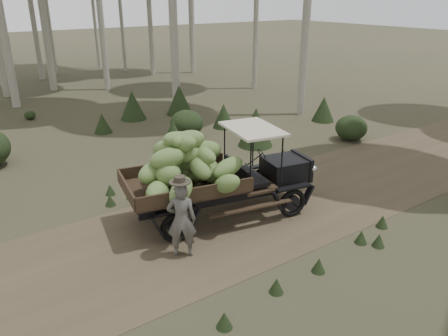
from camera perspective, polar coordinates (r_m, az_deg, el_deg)
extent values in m
plane|color=#473D2B|center=(9.50, -7.96, -9.81)|extent=(120.00, 120.00, 0.00)
cube|color=brown|center=(9.50, -7.96, -9.79)|extent=(70.00, 4.00, 0.01)
cube|color=black|center=(10.88, 7.83, -0.06)|extent=(1.07, 1.04, 0.51)
cube|color=black|center=(11.14, 10.07, 0.34)|extent=(0.26, 0.93, 0.58)
cube|color=black|center=(10.26, 1.66, -0.69)|extent=(0.31, 1.29, 0.51)
cube|color=#38281C|center=(9.85, -5.19, -2.36)|extent=(2.86, 2.12, 0.07)
cube|color=#38281C|center=(10.52, -6.71, 0.18)|extent=(2.56, 0.53, 0.30)
cube|color=#38281C|center=(9.06, -3.49, -3.39)|extent=(2.56, 0.53, 0.30)
cube|color=#38281C|center=(9.49, -12.65, -2.71)|extent=(0.36, 1.65, 0.30)
cube|color=beige|center=(10.08, 3.78, 5.13)|extent=(1.34, 1.75, 0.06)
cube|color=black|center=(10.61, -0.77, -2.51)|extent=(4.21, 0.87, 0.17)
cube|color=black|center=(10.03, 0.82, -4.03)|extent=(4.21, 0.87, 0.17)
torus|color=black|center=(11.60, 5.00, -1.58)|extent=(0.72, 0.25, 0.70)
torus|color=black|center=(10.45, 8.92, -4.53)|extent=(0.72, 0.25, 0.70)
torus|color=black|center=(10.62, -8.77, -4.09)|extent=(0.72, 0.25, 0.70)
torus|color=black|center=(9.35, -6.27, -7.76)|extent=(0.72, 0.25, 0.70)
sphere|color=beige|center=(11.49, 9.25, 1.31)|extent=(0.17, 0.17, 0.17)
sphere|color=beige|center=(10.85, 11.62, -0.12)|extent=(0.17, 0.17, 0.17)
ellipsoid|color=olive|center=(9.76, -1.38, -0.84)|extent=(0.80, 0.74, 0.56)
ellipsoid|color=olive|center=(9.42, -3.17, 0.14)|extent=(0.47, 0.86, 0.68)
ellipsoid|color=olive|center=(9.44, -2.67, 1.75)|extent=(0.45, 0.78, 0.41)
ellipsoid|color=olive|center=(9.42, -5.72, 3.55)|extent=(0.76, 0.79, 0.47)
ellipsoid|color=olive|center=(9.14, -8.68, -3.17)|extent=(0.87, 0.92, 0.51)
ellipsoid|color=olive|center=(9.24, -7.33, -0.76)|extent=(0.74, 0.77, 0.52)
ellipsoid|color=olive|center=(9.47, -4.83, 1.85)|extent=(0.75, 0.70, 0.50)
ellipsoid|color=olive|center=(9.47, -5.78, 3.35)|extent=(0.53, 0.67, 0.48)
ellipsoid|color=olive|center=(10.08, -2.61, -0.40)|extent=(0.88, 0.49, 0.65)
ellipsoid|color=olive|center=(9.71, -4.72, 0.69)|extent=(0.53, 0.74, 0.37)
ellipsoid|color=olive|center=(9.21, -7.41, 1.27)|extent=(0.92, 0.65, 0.56)
ellipsoid|color=olive|center=(9.57, -6.02, 3.42)|extent=(0.76, 0.76, 0.58)
ellipsoid|color=olive|center=(9.90, -4.53, -0.76)|extent=(0.61, 0.71, 0.41)
ellipsoid|color=olive|center=(9.35, -9.61, -0.63)|extent=(0.78, 0.60, 0.54)
ellipsoid|color=olive|center=(9.42, -6.72, 1.48)|extent=(0.52, 0.75, 0.57)
ellipsoid|color=olive|center=(9.43, -4.71, 3.66)|extent=(0.85, 0.59, 0.48)
ellipsoid|color=olive|center=(9.73, -8.22, -1.24)|extent=(0.44, 0.83, 0.48)
ellipsoid|color=olive|center=(10.23, -2.26, 2.31)|extent=(0.81, 0.71, 0.47)
ellipsoid|color=olive|center=(9.61, -7.86, 2.37)|extent=(0.42, 0.87, 0.66)
ellipsoid|color=olive|center=(9.43, -6.05, 3.65)|extent=(0.88, 0.52, 0.56)
ellipsoid|color=olive|center=(9.90, -5.35, -0.48)|extent=(0.41, 0.67, 0.45)
ellipsoid|color=olive|center=(9.47, 0.49, 0.07)|extent=(0.85, 0.39, 0.57)
ellipsoid|color=olive|center=(9.70, -6.04, 2.36)|extent=(0.73, 0.52, 0.49)
ellipsoid|color=olive|center=(9.32, -5.37, 3.22)|extent=(0.59, 0.83, 0.54)
ellipsoid|color=olive|center=(8.85, -5.65, -3.05)|extent=(0.90, 0.75, 0.70)
ellipsoid|color=olive|center=(9.19, 0.38, -2.07)|extent=(0.67, 0.85, 0.65)
imported|color=#504D49|center=(8.70, -5.57, -6.77)|extent=(0.70, 0.63, 1.60)
cylinder|color=#373126|center=(8.34, -5.78, -1.82)|extent=(0.59, 0.59, 0.02)
cylinder|color=#373126|center=(8.32, -5.79, -1.48)|extent=(0.29, 0.29, 0.13)
cone|color=#233319|center=(18.79, -11.86, 8.03)|extent=(1.08, 1.08, 1.20)
cone|color=#233319|center=(17.23, -15.60, 5.67)|extent=(0.68, 0.68, 0.75)
cone|color=#233319|center=(17.25, -0.06, 6.85)|extent=(0.86, 0.86, 0.95)
ellipsoid|color=#233319|center=(16.18, -4.90, 5.83)|extent=(1.22, 1.22, 0.97)
cone|color=#233319|center=(18.61, 12.87, 7.54)|extent=(0.92, 0.92, 1.02)
ellipsoid|color=#233319|center=(16.36, 16.29, 5.06)|extent=(1.12, 1.12, 0.90)
cone|color=#233319|center=(15.14, -6.65, 4.50)|extent=(0.84, 0.84, 0.93)
cone|color=#233319|center=(19.30, -5.85, 8.87)|extent=(1.15, 1.15, 1.28)
ellipsoid|color=#233319|center=(20.17, -24.02, 6.32)|extent=(0.45, 0.45, 0.36)
cone|color=#233319|center=(15.10, 4.16, 5.36)|extent=(1.21, 1.21, 1.34)
cone|color=#233319|center=(11.30, -14.66, -4.06)|extent=(0.27, 0.27, 0.30)
cone|color=#233319|center=(9.81, 19.57, -8.86)|extent=(0.27, 0.27, 0.30)
cone|color=#233319|center=(8.05, 6.87, -14.97)|extent=(0.27, 0.27, 0.30)
cone|color=#233319|center=(13.00, 2.87, 0.17)|extent=(0.27, 0.27, 0.30)
cone|color=#233319|center=(7.32, 0.04, -19.21)|extent=(0.27, 0.27, 0.30)
cone|color=#233319|center=(11.88, -14.67, -2.73)|extent=(0.27, 0.27, 0.30)
cone|color=#233319|center=(14.17, 7.74, 1.86)|extent=(0.27, 0.27, 0.30)
cone|color=#233319|center=(9.81, 17.48, -8.57)|extent=(0.27, 0.27, 0.30)
cone|color=#233319|center=(8.69, 12.27, -12.28)|extent=(0.27, 0.27, 0.30)
cone|color=#233319|center=(11.55, -12.07, -3.23)|extent=(0.27, 0.27, 0.30)
cone|color=#233319|center=(10.59, 19.98, -6.56)|extent=(0.27, 0.27, 0.30)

